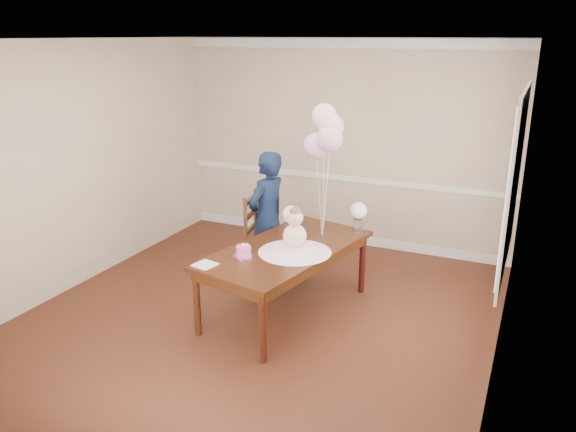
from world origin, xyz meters
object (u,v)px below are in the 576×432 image
(dining_table_top, at_px, (286,250))
(birthday_cake, at_px, (244,251))
(dining_chair_seat, at_px, (269,245))
(woman, at_px, (267,218))

(dining_table_top, relative_size, birthday_cake, 13.33)
(dining_table_top, xyz_separation_m, birthday_cake, (-0.27, -0.38, 0.08))
(dining_chair_seat, distance_m, woman, 0.30)
(birthday_cake, relative_size, woman, 0.09)
(dining_table_top, relative_size, dining_chair_seat, 4.13)
(dining_table_top, distance_m, birthday_cake, 0.47)
(dining_table_top, relative_size, woman, 1.24)
(dining_table_top, height_order, birthday_cake, birthday_cake)
(birthday_cake, bearing_deg, dining_table_top, 54.25)
(dining_table_top, xyz_separation_m, woman, (-0.51, 0.61, 0.08))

